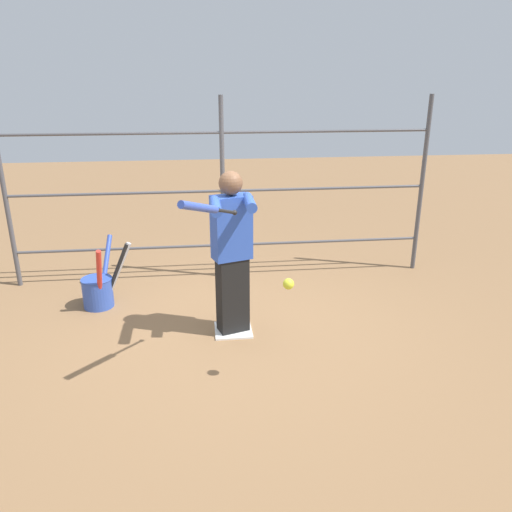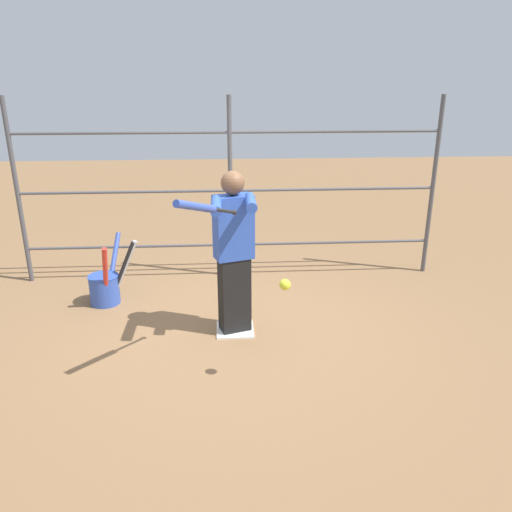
# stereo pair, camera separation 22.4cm
# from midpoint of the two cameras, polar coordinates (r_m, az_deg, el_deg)

# --- Properties ---
(ground_plane) EXTENTS (24.00, 24.00, 0.00)m
(ground_plane) POSITION_cam_midpoint_polar(r_m,az_deg,el_deg) (5.53, -3.79, -8.53)
(ground_plane) COLOR olive
(home_plate) EXTENTS (0.40, 0.40, 0.02)m
(home_plate) POSITION_cam_midpoint_polar(r_m,az_deg,el_deg) (5.52, -3.79, -8.44)
(home_plate) COLOR white
(home_plate) RESTS_ON ground
(fence_backstop) EXTENTS (5.52, 0.06, 2.41)m
(fence_backstop) POSITION_cam_midpoint_polar(r_m,az_deg,el_deg) (6.62, -4.79, 7.41)
(fence_backstop) COLOR #4C4C51
(fence_backstop) RESTS_ON ground
(batter) EXTENTS (0.44, 0.69, 1.75)m
(batter) POSITION_cam_midpoint_polar(r_m,az_deg,el_deg) (5.13, -4.02, 0.74)
(batter) COLOR black
(batter) RESTS_ON ground
(baseball_bat_swinging) EXTENTS (0.51, 0.75, 0.32)m
(baseball_bat_swinging) POSITION_cam_midpoint_polar(r_m,az_deg,el_deg) (4.09, -7.53, 5.45)
(baseball_bat_swinging) COLOR black
(softball_in_flight) EXTENTS (0.10, 0.10, 0.10)m
(softball_in_flight) POSITION_cam_midpoint_polar(r_m,az_deg,el_deg) (4.20, 2.21, -3.23)
(softball_in_flight) COLOR yellow
(bat_bucket) EXTENTS (0.63, 0.98, 0.81)m
(bat_bucket) POSITION_cam_midpoint_polar(r_m,az_deg,el_deg) (6.30, -18.37, -3.55)
(bat_bucket) COLOR #3351B2
(bat_bucket) RESTS_ON ground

